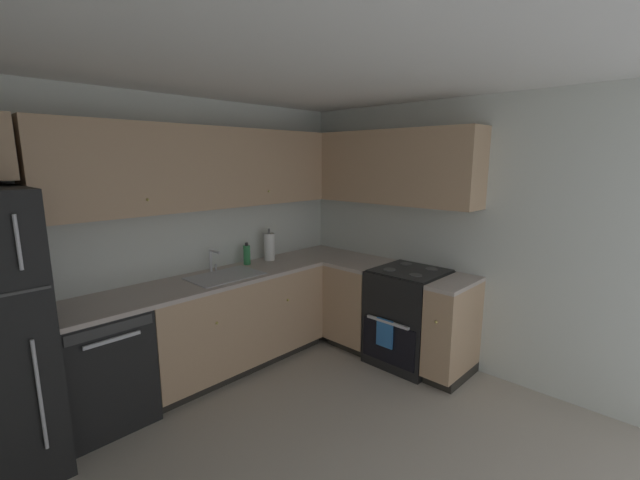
{
  "coord_description": "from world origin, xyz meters",
  "views": [
    {
      "loc": [
        -1.63,
        -1.61,
        1.9
      ],
      "look_at": [
        0.99,
        0.91,
        1.19
      ],
      "focal_mm": 23.21,
      "sensor_mm": 36.0,
      "label": 1
    }
  ],
  "objects_px": {
    "paper_towel_roll": "(269,247)",
    "soap_bottle": "(247,255)",
    "dishwasher": "(100,366)",
    "oven_range": "(408,316)"
  },
  "relations": [
    {
      "from": "paper_towel_roll",
      "to": "soap_bottle",
      "type": "bearing_deg",
      "value": 175.72
    },
    {
      "from": "dishwasher",
      "to": "paper_towel_roll",
      "type": "bearing_deg",
      "value": 5.32
    },
    {
      "from": "dishwasher",
      "to": "soap_bottle",
      "type": "bearing_deg",
      "value": 7.06
    },
    {
      "from": "paper_towel_roll",
      "to": "dishwasher",
      "type": "bearing_deg",
      "value": -174.68
    },
    {
      "from": "oven_range",
      "to": "soap_bottle",
      "type": "relative_size",
      "value": 4.81
    },
    {
      "from": "oven_range",
      "to": "paper_towel_roll",
      "type": "height_order",
      "value": "paper_towel_roll"
    },
    {
      "from": "soap_bottle",
      "to": "dishwasher",
      "type": "bearing_deg",
      "value": -172.94
    },
    {
      "from": "dishwasher",
      "to": "paper_towel_roll",
      "type": "height_order",
      "value": "paper_towel_roll"
    },
    {
      "from": "dishwasher",
      "to": "oven_range",
      "type": "distance_m",
      "value": 2.6
    },
    {
      "from": "soap_bottle",
      "to": "oven_range",
      "type": "bearing_deg",
      "value": -55.43
    }
  ]
}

